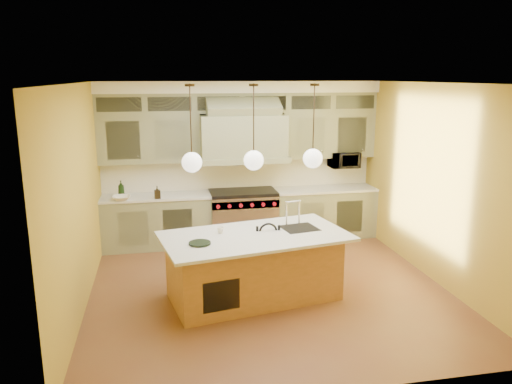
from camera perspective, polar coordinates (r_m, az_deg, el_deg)
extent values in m
plane|color=brown|center=(7.34, 1.39, -10.93)|extent=(5.00, 5.00, 0.00)
plane|color=white|center=(6.70, 1.53, 12.35)|extent=(5.00, 5.00, 0.00)
plane|color=gold|center=(9.28, -1.88, 3.58)|extent=(5.00, 0.00, 5.00)
plane|color=gold|center=(4.56, 8.29, -6.77)|extent=(5.00, 0.00, 5.00)
plane|color=gold|center=(6.80, -19.59, -0.74)|extent=(0.00, 5.00, 5.00)
plane|color=gold|center=(7.79, 19.71, 0.95)|extent=(0.00, 5.00, 5.00)
cube|color=gray|center=(9.08, -11.22, -3.38)|extent=(1.90, 0.65, 0.90)
cube|color=gray|center=(9.56, 7.70, -2.39)|extent=(1.90, 0.65, 0.90)
cube|color=silver|center=(8.96, -11.36, -0.49)|extent=(1.90, 0.68, 0.04)
cube|color=silver|center=(9.45, 7.78, 0.35)|extent=(1.90, 0.68, 0.04)
cube|color=silver|center=(9.30, -1.85, 2.16)|extent=(5.00, 0.04, 0.56)
cube|color=gray|center=(8.93, -12.13, 5.99)|extent=(1.75, 0.35, 0.85)
cube|color=gray|center=(9.44, 8.11, 6.53)|extent=(1.75, 0.35, 0.85)
cube|color=gray|center=(8.87, -1.54, 6.40)|extent=(1.50, 0.70, 0.75)
cube|color=gray|center=(8.93, -1.53, 3.84)|extent=(1.60, 0.76, 0.10)
cube|color=#333833|center=(8.99, -1.75, 10.16)|extent=(5.00, 0.35, 0.35)
cube|color=white|center=(8.96, -1.74, 11.91)|extent=(5.00, 0.47, 0.20)
cube|color=silver|center=(9.17, -1.49, -2.95)|extent=(1.20, 0.70, 0.90)
cube|color=black|center=(9.05, -1.50, -0.03)|extent=(1.20, 0.70, 0.06)
cube|color=silver|center=(8.78, -1.15, -1.45)|extent=(1.20, 0.06, 0.14)
cube|color=olive|center=(6.89, -0.25, -8.59)|extent=(2.37, 1.44, 0.88)
cube|color=silver|center=(6.69, -0.10, -5.08)|extent=(2.66, 1.73, 0.04)
cube|color=black|center=(7.00, 4.99, -4.30)|extent=(0.54, 0.50, 0.05)
cylinder|color=black|center=(6.78, 0.57, -10.30)|extent=(0.04, 0.04, 0.59)
cylinder|color=black|center=(6.83, 3.13, -10.11)|extent=(0.04, 0.04, 0.59)
cylinder|color=black|center=(7.05, 0.14, -9.32)|extent=(0.04, 0.04, 0.59)
cylinder|color=black|center=(7.11, 2.60, -9.16)|extent=(0.04, 0.04, 0.59)
cube|color=black|center=(6.82, 1.63, -7.27)|extent=(0.37, 0.37, 0.05)
torus|color=black|center=(6.87, 1.40, -4.60)|extent=(0.26, 0.04, 0.26)
imported|color=black|center=(9.55, 10.02, 3.65)|extent=(0.54, 0.37, 0.30)
imported|color=black|center=(8.93, -15.16, 0.35)|extent=(0.12, 0.12, 0.29)
imported|color=black|center=(8.68, -11.22, -0.04)|extent=(0.11, 0.11, 0.22)
imported|color=white|center=(8.73, -15.13, -0.67)|extent=(0.33, 0.33, 0.08)
imported|color=white|center=(6.76, -4.07, -4.37)|extent=(0.10, 0.10, 0.09)
cylinder|color=#2D2319|center=(6.30, -7.60, 12.01)|extent=(0.12, 0.12, 0.03)
cylinder|color=#2D2319|center=(6.33, -7.48, 7.98)|extent=(0.02, 0.02, 0.93)
sphere|color=white|center=(6.39, -7.34, 3.38)|extent=(0.26, 0.26, 0.26)
cylinder|color=#2D2319|center=(6.40, -0.27, 12.14)|extent=(0.12, 0.12, 0.03)
cylinder|color=#2D2319|center=(6.43, -0.27, 8.17)|extent=(0.02, 0.02, 0.93)
sphere|color=white|center=(6.49, -0.26, 3.63)|extent=(0.26, 0.26, 0.26)
cylinder|color=#2D2319|center=(6.60, 6.72, 12.08)|extent=(0.12, 0.12, 0.03)
cylinder|color=#2D2319|center=(6.62, 6.62, 8.23)|extent=(0.02, 0.02, 0.93)
sphere|color=white|center=(6.68, 6.50, 3.83)|extent=(0.26, 0.26, 0.26)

